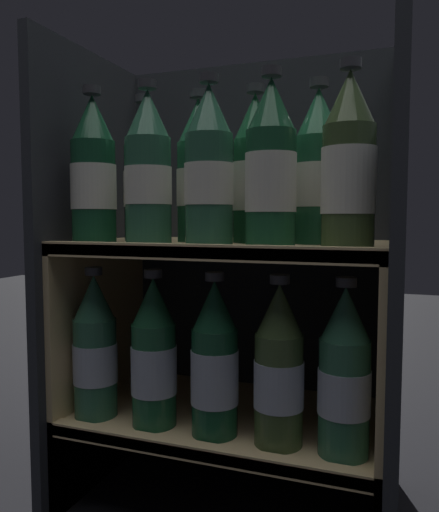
% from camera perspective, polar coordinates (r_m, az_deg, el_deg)
% --- Properties ---
extents(fridge_back_wall, '(0.60, 0.02, 0.85)m').
position_cam_1_polar(fridge_back_wall, '(1.07, 4.08, -1.33)').
color(fridge_back_wall, '#23262B').
rests_on(fridge_back_wall, ground_plane).
extents(fridge_side_left, '(0.02, 0.37, 0.85)m').
position_cam_1_polar(fridge_side_left, '(1.04, -14.21, -1.65)').
color(fridge_side_left, '#23262B').
rests_on(fridge_side_left, ground_plane).
extents(fridge_side_right, '(0.02, 0.37, 0.85)m').
position_cam_1_polar(fridge_side_right, '(0.86, 19.62, -3.02)').
color(fridge_side_right, '#23262B').
rests_on(fridge_side_right, ground_plane).
extents(shelf_lower, '(0.56, 0.33, 0.18)m').
position_cam_1_polar(shelf_lower, '(0.97, 0.82, -19.23)').
color(shelf_lower, '#DBBC84').
rests_on(shelf_lower, ground_plane).
extents(shelf_upper, '(0.56, 0.33, 0.49)m').
position_cam_1_polar(shelf_upper, '(0.91, 0.91, -6.77)').
color(shelf_upper, '#DBBC84').
rests_on(shelf_upper, ground_plane).
extents(bottle_upper_front_0, '(0.08, 0.08, 0.27)m').
position_cam_1_polar(bottle_upper_front_0, '(0.91, -14.22, 9.04)').
color(bottle_upper_front_0, '#144228').
rests_on(bottle_upper_front_0, shelf_upper).
extents(bottle_upper_front_1, '(0.08, 0.08, 0.27)m').
position_cam_1_polar(bottle_upper_front_1, '(0.86, -8.16, 9.52)').
color(bottle_upper_front_1, '#285B42').
rests_on(bottle_upper_front_1, shelf_upper).
extents(bottle_upper_front_2, '(0.08, 0.08, 0.27)m').
position_cam_1_polar(bottle_upper_front_2, '(0.81, -1.11, 9.84)').
color(bottle_upper_front_2, '#285B42').
rests_on(bottle_upper_front_2, shelf_upper).
extents(bottle_upper_front_3, '(0.08, 0.08, 0.27)m').
position_cam_1_polar(bottle_upper_front_3, '(0.78, 5.88, 9.90)').
color(bottle_upper_front_3, '#194C2D').
rests_on(bottle_upper_front_3, shelf_upper).
extents(bottle_upper_front_4, '(0.08, 0.08, 0.27)m').
position_cam_1_polar(bottle_upper_front_4, '(0.76, 14.55, 9.90)').
color(bottle_upper_front_4, '#384C28').
rests_on(bottle_upper_front_4, shelf_upper).
extents(bottle_upper_back_0, '(0.08, 0.08, 0.27)m').
position_cam_1_polar(bottle_upper_back_0, '(0.96, -8.56, 8.95)').
color(bottle_upper_back_0, '#1E5638').
rests_on(bottle_upper_back_0, shelf_upper).
extents(bottle_upper_back_1, '(0.08, 0.08, 0.27)m').
position_cam_1_polar(bottle_upper_back_1, '(0.91, -2.42, 9.23)').
color(bottle_upper_back_1, '#1E5638').
rests_on(bottle_upper_back_1, shelf_upper).
extents(bottle_upper_back_2, '(0.08, 0.08, 0.27)m').
position_cam_1_polar(bottle_upper_back_2, '(0.88, 4.07, 9.34)').
color(bottle_upper_back_2, '#194C2D').
rests_on(bottle_upper_back_2, shelf_upper).
extents(bottle_upper_back_3, '(0.08, 0.08, 0.27)m').
position_cam_1_polar(bottle_upper_back_3, '(0.85, 11.17, 9.45)').
color(bottle_upper_back_3, '#1E5638').
rests_on(bottle_upper_back_3, shelf_upper).
extents(bottle_lower_front_0, '(0.08, 0.08, 0.27)m').
position_cam_1_polar(bottle_lower_front_0, '(0.94, -14.03, -10.40)').
color(bottle_lower_front_0, '#285B42').
rests_on(bottle_lower_front_0, shelf_lower).
extents(bottle_lower_front_1, '(0.08, 0.08, 0.27)m').
position_cam_1_polar(bottle_lower_front_1, '(0.88, -7.51, -11.36)').
color(bottle_lower_front_1, '#194C2D').
rests_on(bottle_lower_front_1, shelf_lower).
extents(bottle_lower_front_2, '(0.08, 0.08, 0.27)m').
position_cam_1_polar(bottle_lower_front_2, '(0.84, -0.56, -12.21)').
color(bottle_lower_front_2, '#144228').
rests_on(bottle_lower_front_2, shelf_lower).
extents(bottle_lower_front_3, '(0.08, 0.08, 0.27)m').
position_cam_1_polar(bottle_lower_front_3, '(0.81, 6.81, -12.80)').
color(bottle_lower_front_3, '#384C28').
rests_on(bottle_lower_front_3, shelf_lower).
extents(bottle_lower_front_4, '(0.08, 0.08, 0.27)m').
position_cam_1_polar(bottle_lower_front_4, '(0.79, 14.08, -13.22)').
color(bottle_lower_front_4, '#285B42').
rests_on(bottle_lower_front_4, shelf_lower).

